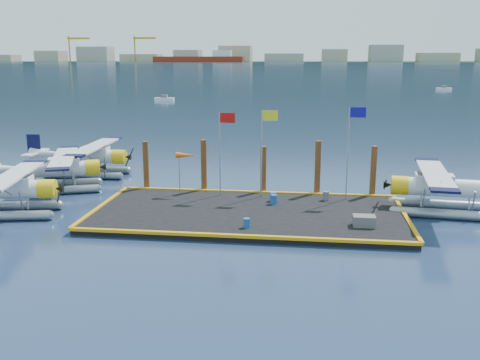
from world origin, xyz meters
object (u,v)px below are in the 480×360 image
object	(u,v)px
piling_0	(146,167)
piling_3	(318,170)
flagpole_blue	(351,139)
piling_1	(204,167)
flagpole_yellow	(265,140)
drum_5	(273,197)
piling_4	(373,173)
seaplane_c	(91,158)
drum_3	(247,223)
windsock	(185,156)
crate	(364,221)
seaplane_b	(59,171)
seaplane_d	(440,190)
piling_2	(263,172)
flagpole_red	(223,141)
drum_2	(274,199)
drum_4	(326,196)
seaplane_a	(7,192)

from	to	relation	value
piling_0	piling_3	xyz separation A→B (m)	(13.00, 0.00, 0.15)
flagpole_blue	piling_1	world-z (taller)	flagpole_blue
flagpole_yellow	piling_3	world-z (taller)	flagpole_yellow
drum_5	piling_4	size ratio (longest dim) A/B	0.15
seaplane_c	flagpole_yellow	bearing A→B (deg)	65.28
drum_3	windsock	world-z (taller)	windsock
seaplane_c	crate	world-z (taller)	seaplane_c
seaplane_b	seaplane_d	size ratio (longest dim) A/B	0.95
flagpole_blue	piling_2	xyz separation A→B (m)	(-6.20, 1.60, -2.79)
drum_5	flagpole_blue	xyz separation A→B (m)	(5.28, 1.11, 3.98)
crate	piling_1	size ratio (longest dim) A/B	0.31
drum_3	crate	distance (m)	7.00
seaplane_d	crate	size ratio (longest dim) A/B	8.02
seaplane_d	drum_5	xyz separation A→B (m)	(-11.13, 0.30, -0.92)
flagpole_red	flagpole_yellow	bearing A→B (deg)	0.00
piling_0	piling_1	distance (m)	4.50
seaplane_b	drum_2	size ratio (longest dim) A/B	15.43
drum_5	piling_4	distance (m)	7.70
flagpole_blue	piling_2	bearing A→B (deg)	165.52
piling_2	drum_4	bearing A→B (deg)	-23.85
piling_2	piling_4	distance (m)	8.00
crate	flagpole_red	bearing A→B (deg)	147.33
drum_5	flagpole_blue	bearing A→B (deg)	11.86
crate	windsock	xyz separation A→B (m)	(-12.20, 6.07, 2.50)
seaplane_d	drum_2	bearing A→B (deg)	98.12
drum_5	piling_3	xyz separation A→B (m)	(3.09, 2.71, 1.45)
piling_4	drum_4	bearing A→B (deg)	-149.20
piling_0	windsock	bearing A→B (deg)	-24.73
flagpole_yellow	drum_4	bearing A→B (deg)	-5.60
seaplane_a	windsock	world-z (taller)	seaplane_a
drum_5	piling_0	distance (m)	10.36
flagpole_blue	piling_0	world-z (taller)	flagpole_blue
drum_5	flagpole_blue	size ratio (longest dim) A/B	0.09
seaplane_a	piling_1	size ratio (longest dim) A/B	2.46
crate	piling_1	xyz separation A→B (m)	(-11.18, 7.67, 1.37)
drum_2	piling_1	size ratio (longest dim) A/B	0.15
flagpole_yellow	flagpole_blue	bearing A→B (deg)	-0.00
piling_4	windsock	bearing A→B (deg)	-173.25
piling_0	piling_2	xyz separation A→B (m)	(9.00, 0.00, -0.10)
crate	windsock	world-z (taller)	windsock
seaplane_c	windsock	xyz separation A→B (m)	(9.99, -6.65, 1.65)
drum_5	crate	world-z (taller)	crate
piling_1	seaplane_a	bearing A→B (deg)	-149.07
seaplane_a	seaplane_b	world-z (taller)	seaplane_a
seaplane_b	drum_5	world-z (taller)	seaplane_b
drum_3	piling_1	world-z (taller)	piling_1
piling_0	piling_1	xyz separation A→B (m)	(4.50, 0.00, 0.10)
piling_1	flagpole_yellow	bearing A→B (deg)	-18.79
flagpole_blue	piling_1	size ratio (longest dim) A/B	1.55
drum_4	drum_5	size ratio (longest dim) A/B	1.05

